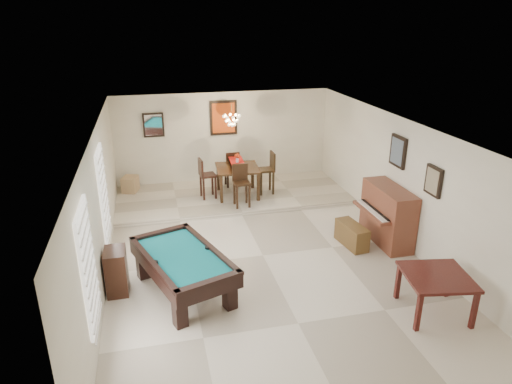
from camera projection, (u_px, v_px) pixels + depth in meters
name	position (u px, v px, depth m)	size (l,w,h in m)	color
ground_plane	(263.00, 256.00, 9.21)	(6.00, 9.00, 0.02)	beige
wall_back	(224.00, 139.00, 12.82)	(6.00, 0.04, 2.60)	silver
wall_front	(372.00, 352.00, 4.66)	(6.00, 0.04, 2.60)	silver
wall_left	(100.00, 210.00, 8.09)	(0.04, 9.00, 2.60)	silver
wall_right	(404.00, 183.00, 9.39)	(0.04, 9.00, 2.60)	silver
ceiling	(264.00, 129.00, 8.27)	(6.00, 9.00, 0.04)	white
dining_step	(233.00, 195.00, 12.14)	(6.00, 2.50, 0.12)	beige
window_left_front	(88.00, 267.00, 6.06)	(0.06, 1.00, 1.70)	white
window_left_rear	(103.00, 193.00, 8.60)	(0.06, 1.00, 1.70)	white
pool_table	(184.00, 274.00, 7.88)	(1.15, 2.12, 0.71)	black
square_table	(434.00, 294.00, 7.32)	(1.00, 1.00, 0.69)	#37110D
upright_piano	(381.00, 215.00, 9.56)	(0.82, 1.46, 1.22)	brown
piano_bench	(352.00, 235.00, 9.54)	(0.33, 0.86, 0.48)	brown
apothecary_chest	(117.00, 271.00, 7.87)	(0.36, 0.54, 0.80)	black
dining_table	(238.00, 179.00, 11.85)	(1.08, 1.08, 0.89)	black
flower_vase	(237.00, 158.00, 11.65)	(0.14, 0.14, 0.24)	red
dining_chair_south	(242.00, 186.00, 11.13)	(0.39, 0.39, 1.04)	black
dining_chair_north	(232.00, 168.00, 12.50)	(0.37, 0.37, 1.00)	black
dining_chair_west	(208.00, 178.00, 11.67)	(0.39, 0.39, 1.05)	black
dining_chair_east	(266.00, 173.00, 11.97)	(0.41, 0.41, 1.11)	black
corner_bench	(130.00, 184.00, 12.19)	(0.36, 0.45, 0.41)	tan
chandelier	(232.00, 116.00, 11.32)	(0.44, 0.44, 0.60)	#FFE5B2
back_painting	(223.00, 118.00, 12.57)	(0.75, 0.06, 0.95)	#D84C14
back_mirror	(153.00, 125.00, 12.19)	(0.55, 0.06, 0.65)	white
right_picture_upper	(398.00, 151.00, 9.44)	(0.06, 0.55, 0.65)	slate
right_picture_lower	(434.00, 181.00, 8.33)	(0.06, 0.45, 0.55)	gray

